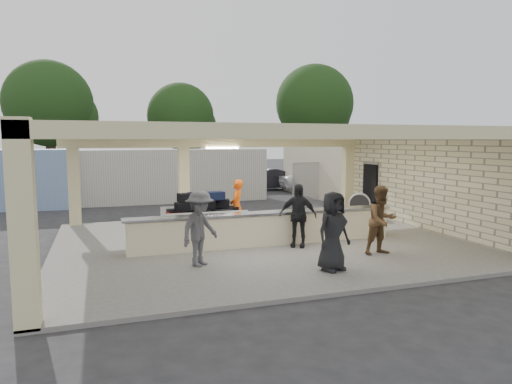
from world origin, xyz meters
name	(u,v)px	position (x,y,z in m)	size (l,w,h in m)	color
ground	(260,244)	(0.00, 0.00, 0.00)	(120.00, 120.00, 0.00)	#242427
pavilion	(260,198)	(0.21, 0.66, 1.35)	(12.01, 10.00, 3.55)	#625F5B
baggage_counter	(266,228)	(0.00, -0.50, 0.59)	(8.20, 0.58, 0.98)	beige
luggage_cart	(202,213)	(-1.60, 1.02, 0.91)	(2.52, 1.60, 1.45)	silver
drum_fan	(360,204)	(5.30, 2.94, 0.62)	(0.89, 0.72, 0.97)	silver
baggage_handler	(237,207)	(-0.35, 1.31, 1.00)	(0.66, 0.36, 1.80)	#E8520C
passenger_a	(382,220)	(2.58, -2.58, 1.03)	(0.91, 0.40, 1.87)	brown
passenger_b	(298,215)	(0.79, -1.05, 1.02)	(1.08, 0.39, 1.84)	black
passenger_c	(200,228)	(-2.31, -2.13, 1.03)	(1.20, 0.42, 1.87)	#4B4A4F
passenger_d	(333,231)	(0.58, -3.54, 1.04)	(0.92, 0.38, 1.89)	black
car_white_a	(317,179)	(8.52, 13.29, 0.70)	(2.31, 4.87, 1.39)	white
car_white_b	(373,177)	(13.09, 13.90, 0.66)	(1.56, 4.19, 1.32)	white
car_dark	(276,179)	(6.15, 14.39, 0.68)	(1.44, 4.07, 1.36)	black
container_white	(145,176)	(-2.43, 11.11, 1.36)	(12.53, 2.51, 2.71)	#BBBBB6
fence	(390,178)	(11.00, 9.00, 1.05)	(12.06, 0.06, 2.03)	gray
tree_left	(54,108)	(-7.68, 24.16, 5.59)	(6.60, 6.30, 9.00)	#382619
tree_mid	(184,119)	(2.32, 26.16, 4.96)	(6.00, 5.60, 8.00)	#382619
tree_right	(317,107)	(14.32, 25.16, 6.21)	(7.20, 7.00, 10.00)	#382619
adjacent_building	(358,168)	(9.50, 10.00, 1.60)	(6.00, 8.00, 3.20)	beige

